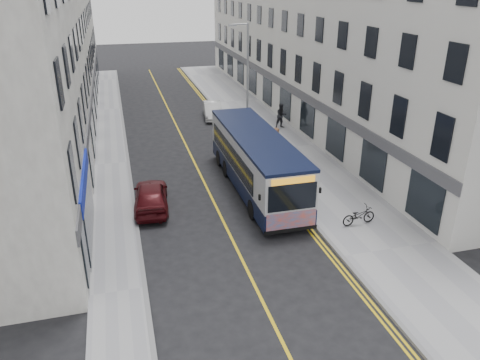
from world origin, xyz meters
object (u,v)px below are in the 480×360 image
city_bus (256,160)px  car_maroon (151,196)px  pedestrian_near (277,143)px  streetlamp (246,80)px  car_white (213,110)px  pedestrian_far (281,116)px  bicycle (359,216)px

city_bus → car_maroon: city_bus is taller
pedestrian_near → car_maroon: size_ratio=0.49×
city_bus → pedestrian_near: 4.63m
streetlamp → car_white: (-0.97, 6.65, -3.73)m
car_white → pedestrian_far: bearing=-38.2°
bicycle → car_maroon: size_ratio=0.41×
pedestrian_far → pedestrian_near: bearing=-116.6°
streetlamp → car_white: bearing=98.3°
bicycle → streetlamp: bearing=2.5°
streetlamp → pedestrian_near: streetlamp is taller
city_bus → bicycle: (3.39, -5.21, -1.15)m
streetlamp → pedestrian_far: (3.39, 2.25, -3.33)m
bicycle → pedestrian_near: (-0.86, 9.04, 0.57)m
car_maroon → streetlamp: bearing=-125.3°
pedestrian_near → pedestrian_far: (2.49, 6.13, -0.08)m
bicycle → car_white: size_ratio=0.43×
city_bus → car_maroon: bearing=-171.3°
streetlamp → pedestrian_near: bearing=-76.9°
city_bus → pedestrian_far: bearing=63.3°
pedestrian_far → car_maroon: pedestrian_far is taller
streetlamp → pedestrian_far: streetlamp is taller
streetlamp → pedestrian_far: 5.26m
pedestrian_near → pedestrian_far: bearing=45.3°
city_bus → pedestrian_far: (5.02, 9.96, -0.66)m
city_bus → car_white: size_ratio=2.73×
car_white → streetlamp: bearing=-74.6°
streetlamp → city_bus: 8.32m
pedestrian_far → car_white: (-4.36, 4.40, -0.40)m
city_bus → car_white: city_bus is taller
streetlamp → bicycle: (1.76, -12.92, -3.82)m
streetlamp → car_maroon: bearing=-130.4°
bicycle → car_white: bearing=2.7°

